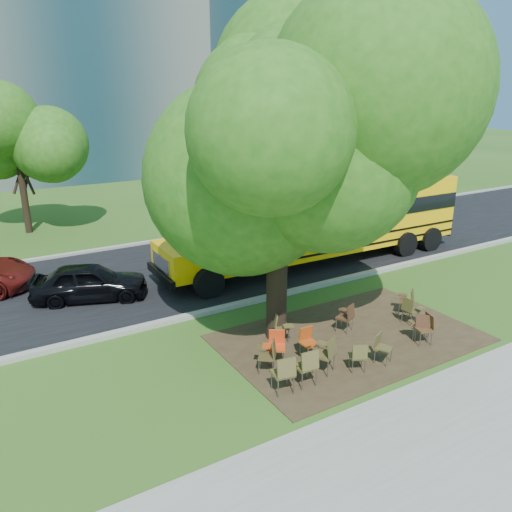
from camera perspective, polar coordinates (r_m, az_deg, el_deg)
ground at (r=14.01m, az=6.16°, el=-9.52°), size 160.00×160.00×0.00m
sidewalk at (r=11.10m, az=22.81°, el=-19.13°), size 60.00×4.00×0.04m
dirt_patch at (r=14.24m, az=10.65°, el=-9.19°), size 7.00×4.50×0.03m
asphalt_road at (r=19.55m, az=-6.26°, el=-1.24°), size 80.00×8.00×0.04m
kerb_near at (r=16.22m, az=-0.23°, el=-5.12°), size 80.00×0.25×0.14m
kerb_far at (r=23.15m, az=-10.57°, el=1.78°), size 80.00×0.25×0.14m
building_right at (r=57.63m, az=2.64°, el=24.17°), size 30.00×16.00×25.00m
bg_tree_2 at (r=26.03m, az=-25.69°, el=11.43°), size 4.80×4.80×6.62m
bg_tree_3 at (r=28.51m, az=2.31°, el=15.25°), size 5.60×5.60×7.84m
bg_tree_4 at (r=32.90m, az=15.38°, el=13.83°), size 5.00×5.00×6.85m
main_tree at (r=12.56m, az=2.61°, el=12.46°), size 7.20×7.20×8.85m
school_bus at (r=20.06m, az=8.16°, el=4.50°), size 12.82×3.16×3.12m
chair_0 at (r=11.72m, az=5.91°, el=-12.10°), size 0.66×0.57×0.97m
chair_1 at (r=11.41m, az=3.34°, el=-12.92°), size 0.71×0.57×0.97m
chair_2 at (r=12.28m, az=8.11°, el=-10.72°), size 0.65×0.78×0.96m
chair_3 at (r=12.90m, az=5.92°, el=-9.51°), size 0.54×0.49×0.83m
chair_4 at (r=12.50m, az=11.72°, el=-10.93°), size 0.65×0.51×0.79m
chair_5 at (r=12.99m, az=14.17°, el=-9.89°), size 0.55×0.64×0.81m
chair_6 at (r=14.26m, az=18.73°, el=-7.50°), size 0.53×0.68×0.87m
chair_7 at (r=14.38m, az=18.60°, el=-7.38°), size 0.72×0.57×0.84m
chair_8 at (r=12.23m, az=1.48°, el=-11.02°), size 0.57×0.73×0.85m
chair_9 at (r=12.62m, az=2.28°, el=-9.96°), size 0.74×0.58×0.87m
chair_10 at (r=13.63m, az=2.71°, el=-7.78°), size 0.53×0.68×0.85m
chair_11 at (r=14.37m, az=10.35°, el=-6.62°), size 0.59×0.68×0.86m
chair_12 at (r=15.26m, az=17.27°, el=-5.73°), size 0.52×0.55×0.83m
chair_13 at (r=15.90m, az=16.96°, el=-4.73°), size 0.56×0.70×0.83m
black_car at (r=17.13m, az=-18.49°, el=-2.83°), size 3.92×2.62×1.24m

